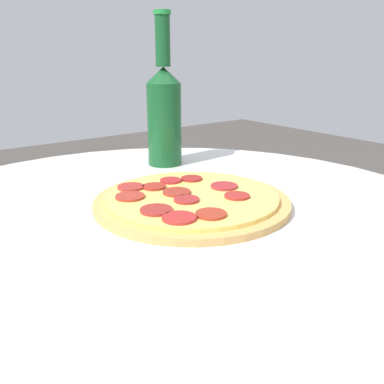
{
  "coord_description": "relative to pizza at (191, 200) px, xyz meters",
  "views": [
    {
      "loc": [
        -0.3,
        -0.44,
        0.93
      ],
      "look_at": [
        0.05,
        0.02,
        0.74
      ],
      "focal_mm": 40.0,
      "sensor_mm": 36.0,
      "label": 1
    }
  ],
  "objects": [
    {
      "name": "table",
      "position": [
        -0.05,
        -0.02,
        -0.19
      ],
      "size": [
        0.86,
        0.86,
        0.72
      ],
      "color": "silver",
      "rests_on": "ground_plane"
    },
    {
      "name": "beer_bottle",
      "position": [
        0.1,
        0.22,
        0.1
      ],
      "size": [
        0.07,
        0.07,
        0.28
      ],
      "color": "#144C23",
      "rests_on": "table"
    },
    {
      "name": "pizza",
      "position": [
        0.0,
        0.0,
        0.0
      ],
      "size": [
        0.28,
        0.28,
        0.02
      ],
      "color": "tan",
      "rests_on": "table"
    }
  ]
}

